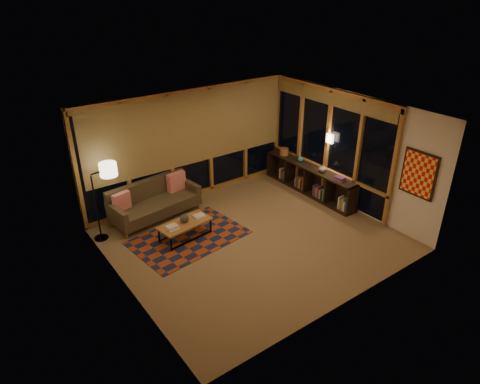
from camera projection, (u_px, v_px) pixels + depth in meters
floor at (252, 239)px, 9.02m from camera, size 5.50×5.00×0.01m
ceiling at (254, 114)px, 7.80m from camera, size 5.50×5.00×0.01m
walls at (253, 181)px, 8.41m from camera, size 5.51×5.01×2.70m
window_wall_back at (191, 146)px, 10.16m from camera, size 5.30×0.16×2.60m
window_wall_right at (326, 144)px, 10.25m from camera, size 0.16×3.70×2.60m
wall_art at (419, 174)px, 8.45m from camera, size 0.06×0.74×0.94m
wall_sconce at (330, 138)px, 10.02m from camera, size 0.12×0.18×0.22m
sofa at (155, 201)px, 9.63m from camera, size 2.10×1.07×0.82m
pillow_left at (122, 202)px, 9.19m from camera, size 0.42×0.22×0.40m
pillow_right at (176, 181)px, 10.05m from camera, size 0.48×0.23×0.46m
area_rug at (189, 237)px, 9.05m from camera, size 2.48×1.81×0.01m
coffee_table at (185, 230)px, 8.97m from camera, size 1.17×0.65×0.37m
book_stack_a at (172, 228)px, 8.64m from camera, size 0.24×0.19×0.07m
book_stack_b at (199, 216)px, 9.09m from camera, size 0.24×0.19×0.05m
ceramic_pot at (185, 218)px, 8.86m from camera, size 0.19×0.19×0.19m
floor_lamp at (96, 204)px, 8.67m from camera, size 0.58×0.42×1.62m
bookshelf at (309, 179)px, 10.80m from camera, size 0.40×2.88×0.72m
basket at (284, 152)px, 11.29m from camera, size 0.24×0.24×0.18m
teal_bowl at (300, 159)px, 10.87m from camera, size 0.17×0.17×0.14m
vase at (323, 168)px, 10.28m from camera, size 0.23×0.23×0.20m
shelf_book_stack at (340, 178)px, 9.92m from camera, size 0.25×0.29×0.07m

